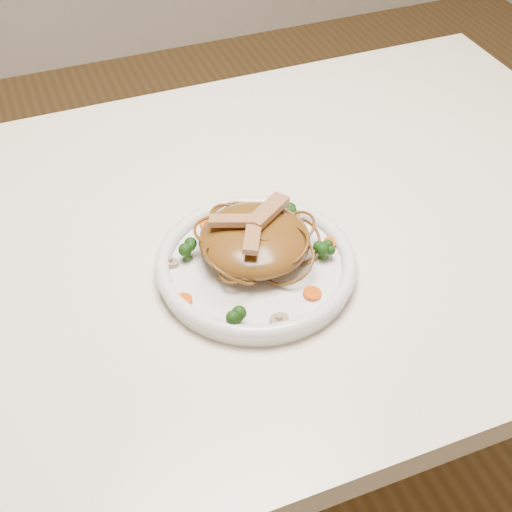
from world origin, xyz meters
name	(u,v)px	position (x,y,z in m)	size (l,w,h in m)	color
ground	(257,493)	(0.00, 0.00, 0.00)	(4.00, 4.00, 0.00)	brown
table	(258,275)	(0.00, 0.00, 0.65)	(1.20, 0.80, 0.75)	white
plate	(256,268)	(-0.04, -0.09, 0.76)	(0.26, 0.26, 0.02)	white
noodle_mound	(255,239)	(-0.03, -0.07, 0.79)	(0.14, 0.14, 0.05)	brown
chicken_a	(268,211)	(-0.01, -0.06, 0.82)	(0.07, 0.02, 0.01)	tan
chicken_b	(232,221)	(-0.06, -0.06, 0.82)	(0.06, 0.02, 0.01)	tan
chicken_c	(252,237)	(-0.05, -0.10, 0.82)	(0.06, 0.02, 0.01)	tan
broccoli_0	(286,211)	(0.03, -0.02, 0.78)	(0.03, 0.03, 0.03)	#16440E
broccoli_1	(187,249)	(-0.12, -0.05, 0.78)	(0.03, 0.03, 0.03)	#16440E
broccoli_2	(234,318)	(-0.10, -0.18, 0.78)	(0.02, 0.02, 0.03)	#16440E
broccoli_3	(324,248)	(0.05, -0.11, 0.78)	(0.03, 0.03, 0.03)	#16440E
carrot_0	(274,215)	(0.02, -0.01, 0.77)	(0.02, 0.02, 0.01)	#EF4F08
carrot_1	(183,300)	(-0.14, -0.12, 0.77)	(0.02, 0.02, 0.01)	#EF4F08
carrot_2	(331,242)	(0.07, -0.09, 0.77)	(0.02, 0.02, 0.01)	#EF4F08
carrot_3	(206,224)	(-0.07, 0.01, 0.77)	(0.02, 0.02, 0.01)	#EF4F08
carrot_4	(312,294)	(0.01, -0.17, 0.77)	(0.02, 0.02, 0.01)	#EF4F08
mushroom_0	(279,320)	(-0.05, -0.19, 0.77)	(0.03, 0.03, 0.01)	tan
mushroom_1	(297,218)	(0.05, -0.03, 0.77)	(0.02, 0.02, 0.01)	tan
mushroom_2	(170,262)	(-0.14, -0.05, 0.77)	(0.02, 0.02, 0.01)	tan
mushroom_3	(275,209)	(0.03, 0.00, 0.77)	(0.02, 0.02, 0.01)	tan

